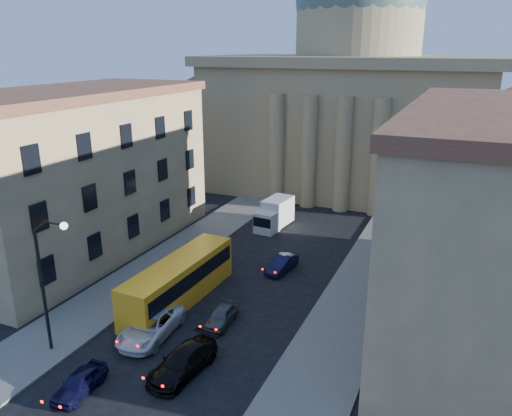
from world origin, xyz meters
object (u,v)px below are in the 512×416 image
at_px(box_truck, 274,215).
at_px(car_left_near, 80,383).
at_px(street_lamp, 47,275).
at_px(city_bus, 179,280).

bearing_deg(box_truck, car_left_near, -84.40).
relative_size(street_lamp, car_left_near, 2.42).
xyz_separation_m(car_left_near, box_truck, (0.13, 28.77, 0.78)).
xyz_separation_m(street_lamp, city_bus, (3.47, 8.69, -3.55)).
bearing_deg(city_bus, street_lamp, -109.90).
bearing_deg(car_left_near, city_bus, 88.68).
height_order(car_left_near, city_bus, city_bus).
relative_size(street_lamp, city_bus, 0.77).
distance_m(city_bus, box_truck, 17.69).
bearing_deg(box_truck, street_lamp, -92.93).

